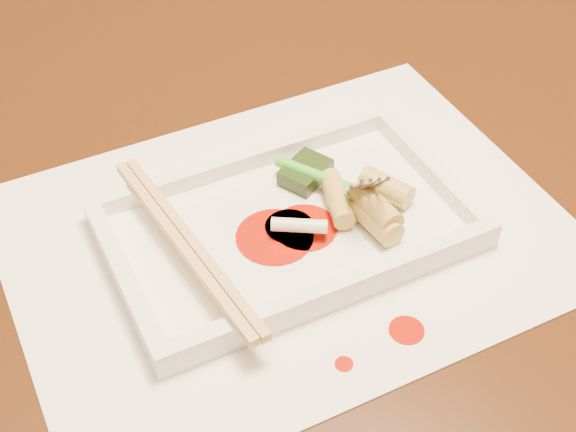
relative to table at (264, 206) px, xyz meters
name	(u,v)px	position (x,y,z in m)	size (l,w,h in m)	color
table	(264,206)	(0.00, 0.00, 0.00)	(1.40, 0.90, 0.75)	black
placemat	(288,234)	(-0.04, -0.13, 0.10)	(0.40, 0.30, 0.00)	white
sauce_splatter_a	(407,330)	(-0.01, -0.25, 0.10)	(0.02, 0.02, 0.00)	#B01405
sauce_splatter_b	(344,364)	(-0.06, -0.25, 0.10)	(0.01, 0.01, 0.00)	#B01405
plate_base	(288,230)	(-0.04, -0.13, 0.11)	(0.26, 0.16, 0.01)	white
plate_rim_far	(246,160)	(-0.04, -0.06, 0.12)	(0.26, 0.01, 0.01)	white
plate_rim_near	(337,289)	(-0.04, -0.21, 0.12)	(0.26, 0.01, 0.01)	white
plate_rim_left	(124,276)	(-0.16, -0.13, 0.12)	(0.01, 0.14, 0.01)	white
plate_rim_right	(431,169)	(0.08, -0.13, 0.12)	(0.01, 0.14, 0.01)	white
veg_piece	(306,172)	(-0.01, -0.09, 0.12)	(0.04, 0.03, 0.01)	black
scallion_white	(299,225)	(-0.04, -0.15, 0.12)	(0.01, 0.01, 0.04)	#EAEACC
scallion_green	(326,179)	(0.00, -0.11, 0.12)	(0.01, 0.01, 0.09)	green
chopstick_a	(181,245)	(-0.12, -0.13, 0.13)	(0.01, 0.20, 0.01)	tan
chopstick_b	(192,242)	(-0.11, -0.13, 0.13)	(0.01, 0.20, 0.01)	tan
fork	(365,105)	(0.03, -0.12, 0.18)	(0.09, 0.10, 0.14)	silver
sauce_blob_0	(305,228)	(-0.03, -0.14, 0.11)	(0.05, 0.05, 0.00)	#B01405
sauce_blob_1	(289,227)	(-0.04, -0.14, 0.11)	(0.04, 0.04, 0.00)	#B01405
sauce_blob_2	(275,237)	(-0.05, -0.14, 0.11)	(0.06, 0.06, 0.00)	#B01405
rice_cake_0	(386,187)	(0.04, -0.14, 0.12)	(0.02, 0.02, 0.04)	#CBB95F
rice_cake_1	(337,199)	(0.00, -0.13, 0.12)	(0.02, 0.02, 0.05)	#CBB95F
rice_cake_2	(376,209)	(0.02, -0.16, 0.13)	(0.02, 0.02, 0.04)	#CBB95F
rice_cake_3	(377,221)	(0.01, -0.17, 0.12)	(0.02, 0.02, 0.04)	#CBB95F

